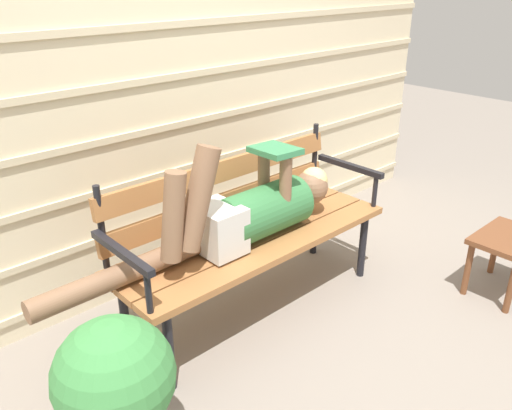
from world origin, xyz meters
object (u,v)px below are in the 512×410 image
footstool (507,247)px  park_bench (247,225)px  reclining_person (244,213)px  potted_plant (117,394)px

footstool → park_bench: bearing=141.4°
footstool → reclining_person: bearing=145.5°
park_bench → potted_plant: 1.18m
park_bench → footstool: size_ratio=3.67×
footstool → potted_plant: bearing=169.4°
reclining_person → footstool: size_ratio=3.91×
footstool → potted_plant: potted_plant is taller
park_bench → reclining_person: 0.17m
footstool → potted_plant: 2.25m
reclining_person → footstool: reclining_person is taller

